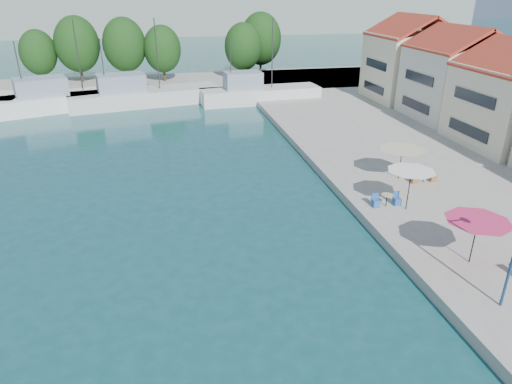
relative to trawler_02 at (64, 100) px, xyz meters
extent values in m
cube|color=#9B958C|center=(8.15, 10.34, -0.77)|extent=(90.00, 16.00, 0.60)
cube|color=gray|center=(-13.85, 103.34, 6.93)|extent=(180.00, 40.00, 16.00)
cube|color=gray|center=(56.15, 123.34, 4.93)|extent=(140.00, 40.00, 12.00)
cube|color=silver|center=(40.15, -14.66, 3.03)|extent=(8.00, 8.50, 7.00)
pyramid|color=#A83725|center=(40.15, -14.66, 8.33)|extent=(8.40, 8.80, 1.80)
cube|color=#F1E6C1|center=(40.15, -5.66, 3.28)|extent=(8.60, 8.50, 7.50)
pyramid|color=#A83725|center=(40.15, -5.66, 8.83)|extent=(9.00, 8.80, 1.80)
cube|color=white|center=(0.44, 0.15, -0.37)|extent=(18.46, 10.28, 2.20)
cube|color=#8391A2|center=(-2.10, -0.73, 1.73)|extent=(6.25, 5.15, 2.00)
cylinder|color=#2D2D2D|center=(2.13, 0.74, 4.73)|extent=(0.12, 0.12, 8.00)
cylinder|color=#2D2D2D|center=(-3.79, -1.32, 3.73)|extent=(0.10, 0.10, 6.00)
cube|color=silver|center=(9.22, 0.30, -0.37)|extent=(18.33, 7.90, 2.20)
cube|color=#8391A2|center=(6.60, -0.21, 1.73)|extent=(5.91, 4.50, 2.00)
cylinder|color=#2D2D2D|center=(10.97, 0.63, 4.73)|extent=(0.12, 0.12, 8.00)
cylinder|color=#2D2D2D|center=(4.86, -0.54, 3.73)|extent=(0.10, 0.10, 6.00)
cube|color=silver|center=(22.98, -1.44, -0.37)|extent=(14.75, 4.64, 2.20)
cube|color=#8391A2|center=(20.80, -1.57, 1.73)|extent=(4.53, 3.16, 2.00)
cylinder|color=#2D2D2D|center=(24.43, -1.35, 4.73)|extent=(0.12, 0.12, 8.00)
cylinder|color=#2D2D2D|center=(19.35, -1.66, 3.73)|extent=(0.10, 0.10, 6.00)
cylinder|color=#3F2B19|center=(-5.01, 13.81, 1.15)|extent=(0.36, 0.36, 3.23)
ellipsoid|color=#153C13|center=(-5.01, 13.81, 3.73)|extent=(4.91, 4.91, 6.14)
cylinder|color=#3F2B19|center=(0.24, 13.64, 1.53)|extent=(0.36, 0.36, 3.99)
ellipsoid|color=#153C13|center=(0.24, 13.64, 4.72)|extent=(6.07, 6.07, 7.59)
cylinder|color=#3F2B19|center=(6.63, 12.79, 1.48)|extent=(0.36, 0.36, 3.90)
ellipsoid|color=#153C13|center=(6.63, 12.79, 4.60)|extent=(5.93, 5.93, 7.41)
cylinder|color=#3F2B19|center=(11.78, 12.15, 1.25)|extent=(0.36, 0.36, 3.43)
ellipsoid|color=#153C13|center=(11.78, 12.15, 3.99)|extent=(5.21, 5.21, 6.51)
cylinder|color=#3F2B19|center=(23.23, 11.43, 1.30)|extent=(0.36, 0.36, 3.53)
ellipsoid|color=#153C13|center=(23.23, 11.43, 4.12)|extent=(5.36, 5.36, 6.70)
cylinder|color=#3F2B19|center=(26.54, 14.67, 1.57)|extent=(0.36, 0.36, 4.07)
ellipsoid|color=#153C13|center=(26.54, 14.67, 4.83)|extent=(6.19, 6.19, 7.74)
cylinder|color=black|center=(25.16, -39.51, 0.67)|extent=(0.06, 0.06, 2.28)
cone|color=#D72D62|center=(25.16, -39.51, 1.56)|extent=(3.12, 3.12, 0.50)
cylinder|color=black|center=(25.03, -33.50, 0.79)|extent=(0.06, 0.06, 2.52)
cone|color=white|center=(25.03, -33.50, 1.80)|extent=(2.85, 2.85, 0.50)
cylinder|color=black|center=(26.95, -28.92, 0.63)|extent=(0.06, 0.06, 2.19)
cone|color=beige|center=(26.95, -28.92, 1.47)|extent=(3.24, 3.24, 0.50)
cylinder|color=black|center=(24.05, -32.83, -0.10)|extent=(0.06, 0.06, 0.74)
cylinder|color=tan|center=(24.05, -32.83, 0.27)|extent=(0.70, 0.70, 0.04)
cube|color=#2856A1|center=(24.75, -32.83, -0.24)|extent=(0.42, 0.42, 0.46)
cube|color=#2856A1|center=(23.35, -32.83, -0.24)|extent=(0.42, 0.42, 0.46)
cylinder|color=black|center=(28.33, -29.85, -0.10)|extent=(0.06, 0.06, 0.74)
cylinder|color=tan|center=(28.33, -29.85, 0.27)|extent=(0.70, 0.70, 0.04)
cube|color=brown|center=(29.03, -29.85, -0.24)|extent=(0.42, 0.42, 0.46)
cube|color=brown|center=(27.63, -29.85, -0.24)|extent=(0.42, 0.42, 0.46)
camera|label=1|loc=(10.97, -56.00, 11.84)|focal=32.00mm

